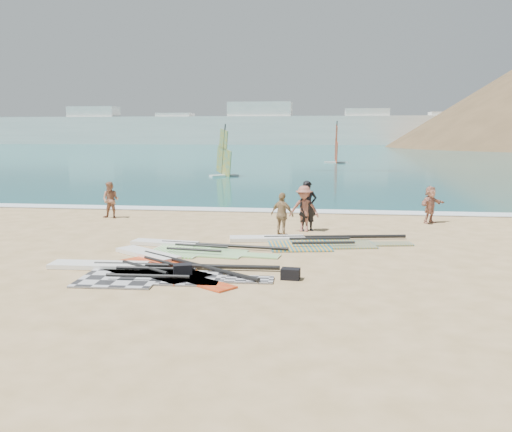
# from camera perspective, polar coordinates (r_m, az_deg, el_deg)

# --- Properties ---
(ground) EXTENTS (300.00, 300.00, 0.00)m
(ground) POSITION_cam_1_polar(r_m,az_deg,el_deg) (14.36, 0.75, -6.33)
(ground) COLOR tan
(ground) RESTS_ON ground
(sea) EXTENTS (300.00, 240.00, 0.06)m
(sea) POSITION_cam_1_polar(r_m,az_deg,el_deg) (145.83, 7.34, 6.91)
(sea) COLOR #0C4B57
(sea) RESTS_ON ground
(surf_line) EXTENTS (300.00, 1.20, 0.04)m
(surf_line) POSITION_cam_1_polar(r_m,az_deg,el_deg) (26.39, 4.11, 0.43)
(surf_line) COLOR white
(surf_line) RESTS_ON ground
(far_town) EXTENTS (160.00, 8.00, 12.00)m
(far_town) POSITION_cam_1_polar(r_m,az_deg,el_deg) (164.71, 1.91, 8.70)
(far_town) COLOR white
(far_town) RESTS_ON ground
(rig_grey) EXTENTS (6.26, 2.50, 0.20)m
(rig_grey) POSITION_cam_1_polar(r_m,az_deg,el_deg) (15.24, -11.69, -5.44)
(rig_grey) COLOR #28282B
(rig_grey) RESTS_ON ground
(rig_green) EXTENTS (5.22, 2.38, 0.20)m
(rig_green) POSITION_cam_1_polar(r_m,az_deg,el_deg) (18.01, -6.69, -3.19)
(rig_green) COLOR #46BD20
(rig_green) RESTS_ON ground
(rig_orange) EXTENTS (6.14, 2.95, 0.20)m
(rig_orange) POSITION_cam_1_polar(r_m,az_deg,el_deg) (19.02, 4.90, -2.54)
(rig_orange) COLOR #FFA522
(rig_orange) RESTS_ON ground
(rig_red) EXTENTS (4.89, 4.54, 0.20)m
(rig_red) POSITION_cam_1_polar(r_m,az_deg,el_deg) (16.05, -9.77, -4.69)
(rig_red) COLOR red
(rig_red) RESTS_ON ground
(gear_bag_near) EXTENTS (0.56, 0.48, 0.30)m
(gear_bag_near) POSITION_cam_1_polar(r_m,az_deg,el_deg) (14.79, -7.36, -5.37)
(gear_bag_near) COLOR black
(gear_bag_near) RESTS_ON ground
(gear_bag_far) EXTENTS (0.49, 0.36, 0.28)m
(gear_bag_far) POSITION_cam_1_polar(r_m,az_deg,el_deg) (14.34, 3.47, -5.80)
(gear_bag_far) COLOR black
(gear_bag_far) RESTS_ON ground
(person_wetsuit) EXTENTS (0.80, 0.67, 1.87)m
(person_wetsuit) POSITION_cam_1_polar(r_m,az_deg,el_deg) (21.19, 5.19, 1.01)
(person_wetsuit) COLOR black
(person_wetsuit) RESTS_ON ground
(beachgoer_left) EXTENTS (0.79, 0.64, 1.56)m
(beachgoer_left) POSITION_cam_1_polar(r_m,az_deg,el_deg) (25.05, -14.33, 1.56)
(beachgoer_left) COLOR #A0694E
(beachgoer_left) RESTS_ON ground
(beachgoer_mid) EXTENTS (1.17, 0.76, 1.70)m
(beachgoer_mid) POSITION_cam_1_polar(r_m,az_deg,el_deg) (21.09, 4.83, 0.74)
(beachgoer_mid) COLOR #9B5A49
(beachgoer_mid) RESTS_ON ground
(beachgoer_back) EXTENTS (0.99, 0.77, 1.56)m
(beachgoer_back) POSITION_cam_1_polar(r_m,az_deg,el_deg) (19.95, 2.64, 0.13)
(beachgoer_back) COLOR #A28155
(beachgoer_back) RESTS_ON ground
(beachgoer_right) EXTENTS (1.30, 1.31, 1.51)m
(beachgoer_right) POSITION_cam_1_polar(r_m,az_deg,el_deg) (24.00, 17.03, 1.10)
(beachgoer_right) COLOR tan
(beachgoer_right) RESTS_ON ground
(windsurfer_left) EXTENTS (2.32, 2.38, 4.33)m
(windsurfer_left) POSITION_cam_1_polar(r_m,az_deg,el_deg) (46.88, -3.25, 5.49)
(windsurfer_left) COLOR white
(windsurfer_left) RESTS_ON ground
(windsurfer_centre) EXTENTS (2.78, 3.32, 4.97)m
(windsurfer_centre) POSITION_cam_1_polar(r_m,az_deg,el_deg) (67.63, 8.02, 6.43)
(windsurfer_centre) COLOR white
(windsurfer_centre) RESTS_ON ground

